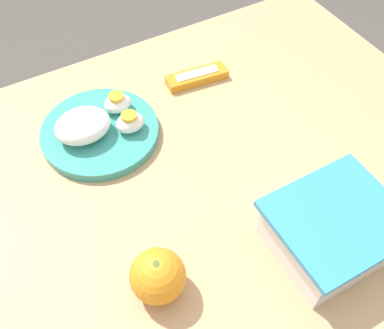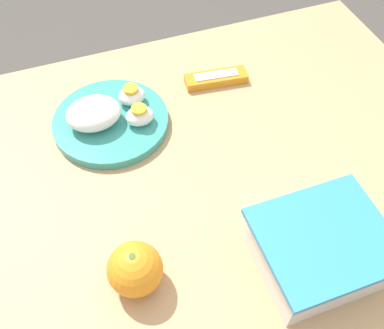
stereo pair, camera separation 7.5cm
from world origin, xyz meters
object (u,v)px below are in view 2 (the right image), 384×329
Objects in this scene: rice_plate at (109,118)px; candy_bar at (216,78)px; orange_fruit at (135,269)px; food_container at (319,252)px.

rice_plate is 0.24m from candy_bar.
rice_plate is (-0.04, -0.32, -0.02)m from orange_fruit.
food_container is 2.28× the size of orange_fruit.
food_container is at bearing 120.05° from rice_plate.
food_container reaches higher than rice_plate.
rice_plate is (0.22, -0.38, -0.02)m from food_container.
food_container is 0.44m from rice_plate.
candy_bar is (-0.27, -0.36, -0.03)m from orange_fruit.
food_container is 0.84× the size of rice_plate.
orange_fruit is (0.26, -0.06, 0.00)m from food_container.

